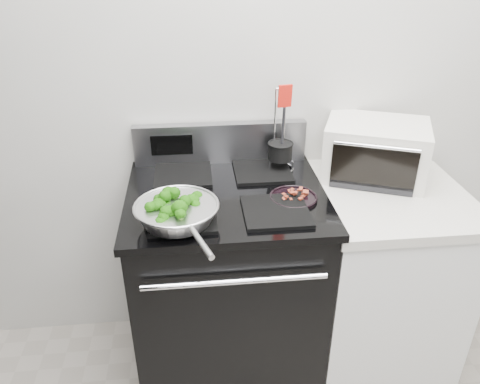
{
  "coord_description": "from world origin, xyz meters",
  "views": [
    {
      "loc": [
        -0.42,
        -0.21,
        1.84
      ],
      "look_at": [
        -0.25,
        1.36,
        0.98
      ],
      "focal_mm": 35.0,
      "sensor_mm": 36.0,
      "label": 1
    }
  ],
  "objects": [
    {
      "name": "back_wall",
      "position": [
        0.0,
        1.75,
        1.35
      ],
      "size": [
        4.0,
        0.02,
        2.7
      ],
      "primitive_type": "cube",
      "color": "silver",
      "rests_on": "ground"
    },
    {
      "name": "gas_range",
      "position": [
        -0.3,
        1.41,
        0.49
      ],
      "size": [
        0.79,
        0.69,
        1.13
      ],
      "color": "black",
      "rests_on": "floor"
    },
    {
      "name": "counter",
      "position": [
        0.39,
        1.41,
        0.46
      ],
      "size": [
        0.62,
        0.68,
        0.92
      ],
      "color": "white",
      "rests_on": "floor"
    },
    {
      "name": "skillet",
      "position": [
        -0.49,
        1.2,
        1.0
      ],
      "size": [
        0.3,
        0.46,
        0.06
      ],
      "rotation": [
        0.0,
        0.0,
        0.33
      ],
      "color": "silver",
      "rests_on": "gas_range"
    },
    {
      "name": "broccoli_pile",
      "position": [
        -0.49,
        1.21,
        1.02
      ],
      "size": [
        0.24,
        0.24,
        0.08
      ],
      "primitive_type": null,
      "color": "black",
      "rests_on": "skillet"
    },
    {
      "name": "bacon_plate",
      "position": [
        -0.04,
        1.34,
        0.97
      ],
      "size": [
        0.19,
        0.19,
        0.04
      ],
      "rotation": [
        0.0,
        0.0,
        -0.19
      ],
      "color": "black",
      "rests_on": "gas_range"
    },
    {
      "name": "utensil_holder",
      "position": [
        -0.05,
        1.6,
        1.02
      ],
      "size": [
        0.12,
        0.12,
        0.38
      ],
      "rotation": [
        0.0,
        0.0,
        0.16
      ],
      "color": "silver",
      "rests_on": "gas_range"
    },
    {
      "name": "toaster_oven",
      "position": [
        0.35,
        1.56,
        1.04
      ],
      "size": [
        0.51,
        0.45,
        0.24
      ],
      "rotation": [
        0.0,
        0.0,
        -0.39
      ],
      "color": "silver",
      "rests_on": "counter"
    }
  ]
}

